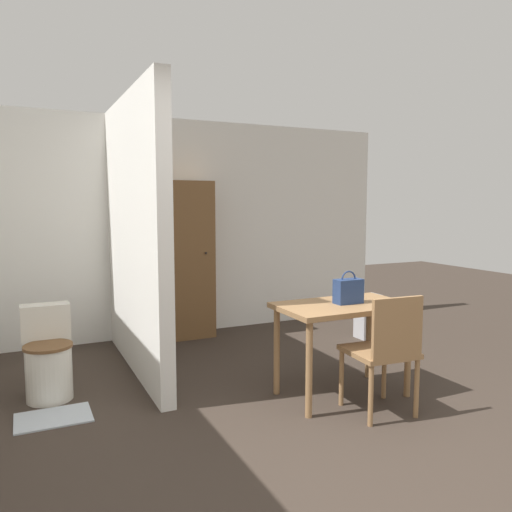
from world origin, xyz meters
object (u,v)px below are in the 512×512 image
(wooden_chair, at_px, (385,348))
(space_heater, at_px, (368,316))
(toilet, at_px, (48,358))
(dining_table, at_px, (343,316))
(wooden_cabinet, at_px, (188,260))
(handbag, at_px, (348,291))

(wooden_chair, height_order, space_heater, wooden_chair)
(toilet, relative_size, space_heater, 1.43)
(toilet, height_order, space_heater, toilet)
(dining_table, xyz_separation_m, toilet, (-2.13, 0.97, -0.33))
(dining_table, height_order, wooden_cabinet, wooden_cabinet)
(handbag, relative_size, wooden_cabinet, 0.15)
(dining_table, distance_m, wooden_chair, 0.48)
(space_heater, bearing_deg, wooden_chair, -124.91)
(dining_table, relative_size, handbag, 3.98)
(dining_table, height_order, space_heater, dining_table)
(space_heater, bearing_deg, wooden_cabinet, 153.04)
(dining_table, height_order, wooden_chair, wooden_chair)
(handbag, bearing_deg, wooden_cabinet, 105.08)
(toilet, distance_m, space_heater, 3.42)
(toilet, bearing_deg, handbag, -24.21)
(toilet, relative_size, handbag, 2.75)
(handbag, xyz_separation_m, wooden_cabinet, (-0.60, 2.24, 0.04))
(wooden_cabinet, bearing_deg, dining_table, -76.00)
(dining_table, xyz_separation_m, space_heater, (1.28, 1.30, -0.40))
(dining_table, xyz_separation_m, handbag, (0.05, -0.00, 0.20))
(handbag, relative_size, space_heater, 0.52)
(wooden_chair, xyz_separation_m, handbag, (-0.01, 0.44, 0.35))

